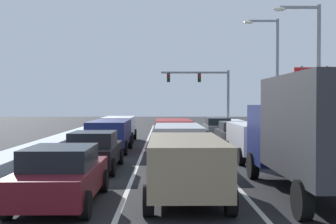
# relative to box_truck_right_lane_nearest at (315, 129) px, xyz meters

# --- Properties ---
(ground_plane) EXTENTS (120.00, 120.00, 0.00)m
(ground_plane) POSITION_rel_box_truck_right_lane_nearest_xyz_m (-3.61, 10.08, -1.90)
(ground_plane) COLOR black
(lane_stripe_between_right_lane_and_center_lane) EXTENTS (0.14, 48.10, 0.01)m
(lane_stripe_between_right_lane_and_center_lane) POSITION_rel_box_truck_right_lane_nearest_xyz_m (-1.91, 14.45, -1.90)
(lane_stripe_between_right_lane_and_center_lane) COLOR silver
(lane_stripe_between_right_lane_and_center_lane) RESTS_ON ground
(lane_stripe_between_center_lane_and_left_lane) EXTENTS (0.14, 48.10, 0.01)m
(lane_stripe_between_center_lane_and_left_lane) POSITION_rel_box_truck_right_lane_nearest_xyz_m (-5.31, 14.45, -1.90)
(lane_stripe_between_center_lane_and_left_lane) COLOR silver
(lane_stripe_between_center_lane_and_left_lane) RESTS_ON ground
(snow_bank_right_shoulder) EXTENTS (2.02, 48.10, 0.73)m
(snow_bank_right_shoulder) POSITION_rel_box_truck_right_lane_nearest_xyz_m (3.39, 14.45, -1.54)
(snow_bank_right_shoulder) COLOR silver
(snow_bank_right_shoulder) RESTS_ON ground
(snow_bank_left_shoulder) EXTENTS (1.57, 48.10, 0.50)m
(snow_bank_left_shoulder) POSITION_rel_box_truck_right_lane_nearest_xyz_m (-10.61, 14.45, -1.65)
(snow_bank_left_shoulder) COLOR silver
(snow_bank_left_shoulder) RESTS_ON ground
(box_truck_right_lane_nearest) EXTENTS (2.53, 7.20, 3.36)m
(box_truck_right_lane_nearest) POSITION_rel_box_truck_right_lane_nearest_xyz_m (0.00, 0.00, 0.00)
(box_truck_right_lane_nearest) COLOR navy
(box_truck_right_lane_nearest) RESTS_ON ground
(suv_white_right_lane_second) EXTENTS (2.16, 4.90, 1.67)m
(suv_white_right_lane_second) POSITION_rel_box_truck_right_lane_nearest_xyz_m (0.00, 7.93, -0.88)
(suv_white_right_lane_second) COLOR silver
(suv_white_right_lane_second) RESTS_ON ground
(sedan_charcoal_right_lane_third) EXTENTS (2.00, 4.50, 1.51)m
(sedan_charcoal_right_lane_third) POSITION_rel_box_truck_right_lane_nearest_xyz_m (0.03, 13.96, -1.14)
(sedan_charcoal_right_lane_third) COLOR #38383D
(sedan_charcoal_right_lane_third) RESTS_ON ground
(sedan_gray_right_lane_fourth) EXTENTS (2.00, 4.50, 1.51)m
(sedan_gray_right_lane_fourth) POSITION_rel_box_truck_right_lane_nearest_xyz_m (-0.16, 20.50, -1.14)
(sedan_gray_right_lane_fourth) COLOR slate
(sedan_gray_right_lane_fourth) RESTS_ON ground
(suv_tan_center_lane_nearest) EXTENTS (2.16, 4.90, 1.67)m
(suv_tan_center_lane_nearest) POSITION_rel_box_truck_right_lane_nearest_xyz_m (-3.62, -0.33, -0.88)
(suv_tan_center_lane_nearest) COLOR #937F60
(suv_tan_center_lane_nearest) RESTS_ON ground
(suv_silver_center_lane_second) EXTENTS (2.16, 4.90, 1.67)m
(suv_silver_center_lane_second) POSITION_rel_box_truck_right_lane_nearest_xyz_m (-3.59, 6.65, -0.88)
(suv_silver_center_lane_second) COLOR #B7BABF
(suv_silver_center_lane_second) RESTS_ON ground
(suv_red_center_lane_third) EXTENTS (2.16, 4.90, 1.67)m
(suv_red_center_lane_third) POSITION_rel_box_truck_right_lane_nearest_xyz_m (-3.64, 12.64, -0.88)
(suv_red_center_lane_third) COLOR maroon
(suv_red_center_lane_third) RESTS_ON ground
(sedan_green_center_lane_fourth) EXTENTS (2.00, 4.50, 1.51)m
(sedan_green_center_lane_fourth) POSITION_rel_box_truck_right_lane_nearest_xyz_m (-3.70, 18.62, -1.14)
(sedan_green_center_lane_fourth) COLOR #1E5633
(sedan_green_center_lane_fourth) RESTS_ON ground
(sedan_maroon_left_lane_nearest) EXTENTS (2.00, 4.50, 1.51)m
(sedan_maroon_left_lane_nearest) POSITION_rel_box_truck_right_lane_nearest_xyz_m (-6.89, -0.78, -1.14)
(sedan_maroon_left_lane_nearest) COLOR maroon
(sedan_maroon_left_lane_nearest) RESTS_ON ground
(sedan_black_left_lane_second) EXTENTS (2.00, 4.50, 1.51)m
(sedan_black_left_lane_second) POSITION_rel_box_truck_right_lane_nearest_xyz_m (-6.95, 5.04, -1.14)
(sedan_black_left_lane_second) COLOR black
(sedan_black_left_lane_second) RESTS_ON ground
(suv_navy_left_lane_third) EXTENTS (2.16, 4.90, 1.67)m
(suv_navy_left_lane_third) POSITION_rel_box_truck_right_lane_nearest_xyz_m (-7.10, 11.52, -0.88)
(suv_navy_left_lane_third) COLOR navy
(suv_navy_left_lane_third) RESTS_ON ground
(suv_white_left_lane_fourth) EXTENTS (2.16, 4.90, 1.67)m
(suv_white_left_lane_fourth) POSITION_rel_box_truck_right_lane_nearest_xyz_m (-7.22, 17.61, -0.88)
(suv_white_left_lane_fourth) COLOR silver
(suv_white_left_lane_fourth) RESTS_ON ground
(traffic_light_gantry) EXTENTS (7.54, 0.47, 6.20)m
(traffic_light_gantry) POSITION_rel_box_truck_right_lane_nearest_xyz_m (0.66, 36.30, 2.60)
(traffic_light_gantry) COLOR slate
(traffic_light_gantry) RESTS_ON ground
(street_lamp_right_mid) EXTENTS (2.66, 0.36, 8.08)m
(street_lamp_right_mid) POSITION_rel_box_truck_right_lane_nearest_xyz_m (4.08, 12.26, 2.94)
(street_lamp_right_mid) COLOR gray
(street_lamp_right_mid) RESTS_ON ground
(street_lamp_right_far) EXTENTS (2.66, 0.36, 8.95)m
(street_lamp_right_far) POSITION_rel_box_truck_right_lane_nearest_xyz_m (4.09, 21.01, 3.40)
(street_lamp_right_far) COLOR gray
(street_lamp_right_far) RESTS_ON ground
(roadside_sign_right) EXTENTS (3.20, 0.16, 5.50)m
(roadside_sign_right) POSITION_rel_box_truck_right_lane_nearest_xyz_m (7.65, 22.15, 2.12)
(roadside_sign_right) COLOR #59595B
(roadside_sign_right) RESTS_ON ground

